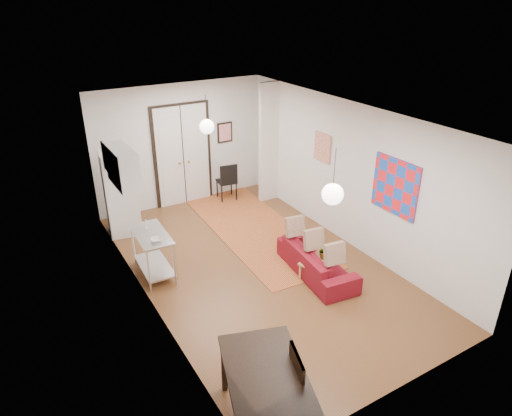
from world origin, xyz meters
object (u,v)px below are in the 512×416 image
fridge (120,193)px  sofa (317,261)px  dining_table (267,383)px  dining_chair_far (271,381)px  dining_chair_near (271,381)px  coffee_table (320,261)px  kitchen_counter (153,249)px  black_side_chair (225,177)px

fridge → sofa: bearing=-45.3°
dining_table → dining_chair_far: 0.22m
sofa → dining_chair_near: (-2.44, -2.27, 0.35)m
coffee_table → dining_table: 3.48m
kitchen_counter → dining_chair_far: size_ratio=1.04×
fridge → dining_chair_far: fridge is taller
dining_table → black_side_chair: size_ratio=1.82×
dining_table → dining_chair_far: size_ratio=1.65×
sofa → dining_chair_near: bearing=139.7°
dining_chair_far → kitchen_counter: bearing=-159.8°
dining_table → black_side_chair: bearing=66.8°
dining_chair_far → black_side_chair: size_ratio=1.11×
kitchen_counter → dining_chair_near: (0.13, -3.80, 0.09)m
sofa → dining_chair_near: 3.35m
sofa → fridge: 4.34m
dining_table → dining_chair_near: bearing=40.4°
kitchen_counter → dining_chair_far: bearing=-85.6°
coffee_table → black_side_chair: 4.04m
sofa → kitchen_counter: bearing=66.0°
coffee_table → dining_chair_near: 3.30m
fridge → dining_table: (0.00, -5.82, -0.15)m
sofa → coffee_table: 0.08m
dining_chair_far → fridge: bearing=-160.5°
dining_table → dining_chair_near: 0.22m
fridge → dining_chair_near: fridge is taller
coffee_table → dining_chair_near: dining_chair_near is taller
dining_chair_far → black_side_chair: bearing=175.7°
kitchen_counter → black_side_chair: black_side_chair is taller
fridge → dining_chair_far: bearing=-80.7°
coffee_table → dining_chair_far: bearing=-138.1°
dining_chair_near → black_side_chair: (2.58, 6.22, -0.06)m
black_side_chair → kitchen_counter: bearing=50.4°
coffee_table → dining_table: size_ratio=0.49×
kitchen_counter → black_side_chair: 3.64m
fridge → kitchen_counter: bearing=-82.0°
kitchen_counter → fridge: fridge is taller
sofa → kitchen_counter: size_ratio=1.66×
coffee_table → dining_table: dining_table is taller
fridge → dining_table: size_ratio=1.05×
sofa → dining_chair_near: dining_chair_near is taller
sofa → coffee_table: sofa is taller
fridge → black_side_chair: (2.71, 0.51, -0.35)m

